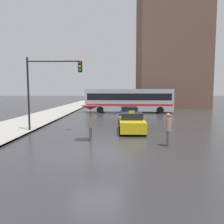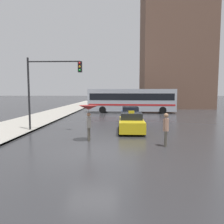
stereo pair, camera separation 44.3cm
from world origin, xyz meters
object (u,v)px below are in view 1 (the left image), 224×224
taxi (132,123)px  city_bus (129,100)px  pedestrian_with_umbrella (90,111)px  pedestrian_man (168,126)px  sedan_red (129,115)px  traffic_light (50,80)px

taxi → city_bus: city_bus is taller
city_bus → pedestrian_with_umbrella: 18.74m
pedestrian_man → sedan_red: bearing=-151.8°
sedan_red → traffic_light: bearing=42.0°
pedestrian_man → city_bus: bearing=-157.8°
sedan_red → pedestrian_with_umbrella: pedestrian_with_umbrella is taller
pedestrian_with_umbrella → pedestrian_man: (4.44, -1.16, -0.73)m
city_bus → sedan_red: bearing=0.6°
sedan_red → traffic_light: (-6.24, -5.61, 3.22)m
taxi → sedan_red: 5.51m
taxi → sedan_red: taxi is taller
pedestrian_with_umbrella → traffic_light: 5.02m
pedestrian_with_umbrella → pedestrian_man: size_ratio=1.18×
sedan_red → pedestrian_man: bearing=99.0°
sedan_red → city_bus: (0.52, 9.70, 1.19)m
traffic_light → taxi: bearing=1.0°
traffic_light → sedan_red: bearing=42.0°
pedestrian_with_umbrella → traffic_light: traffic_light is taller
city_bus → pedestrian_with_umbrella: city_bus is taller
pedestrian_man → traffic_light: 9.33m
sedan_red → traffic_light: 8.99m
pedestrian_with_umbrella → city_bus: bearing=-6.2°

